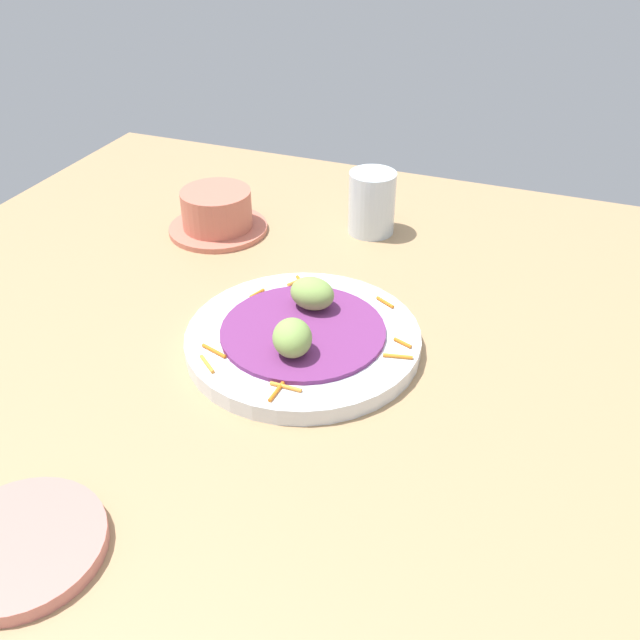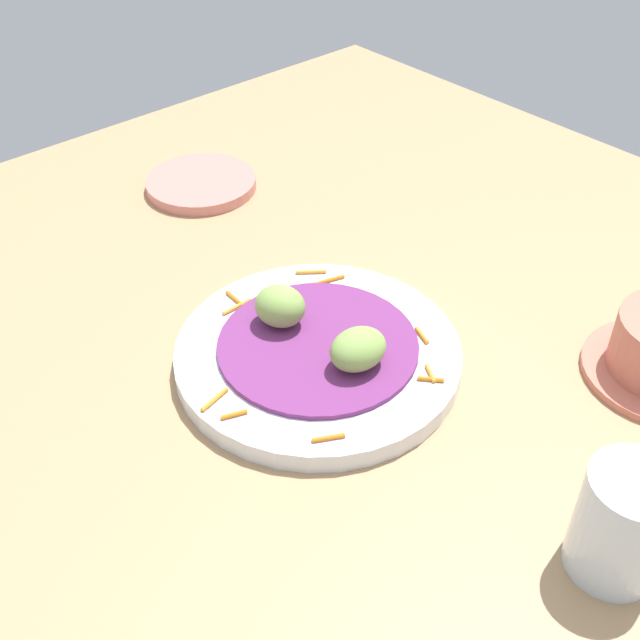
# 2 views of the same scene
# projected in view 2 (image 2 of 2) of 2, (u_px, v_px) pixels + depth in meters

# --- Properties ---
(table_surface) EXTENTS (1.10, 1.10, 0.02)m
(table_surface) POSITION_uv_depth(u_px,v_px,m) (335.00, 344.00, 0.78)
(table_surface) COLOR tan
(table_surface) RESTS_ON ground
(main_plate) EXTENTS (0.26, 0.26, 0.02)m
(main_plate) POSITION_uv_depth(u_px,v_px,m) (318.00, 355.00, 0.73)
(main_plate) COLOR silver
(main_plate) RESTS_ON table_surface
(cabbage_bed) EXTENTS (0.18, 0.18, 0.01)m
(cabbage_bed) POSITION_uv_depth(u_px,v_px,m) (318.00, 345.00, 0.72)
(cabbage_bed) COLOR #702D6B
(cabbage_bed) RESTS_ON main_plate
(carrot_garnish) EXTENTS (0.23, 0.22, 0.00)m
(carrot_garnish) POSITION_uv_depth(u_px,v_px,m) (308.00, 339.00, 0.73)
(carrot_garnish) COLOR orange
(carrot_garnish) RESTS_ON main_plate
(guac_scoop_left) EXTENTS (0.05, 0.06, 0.04)m
(guac_scoop_left) POSITION_uv_depth(u_px,v_px,m) (358.00, 349.00, 0.69)
(guac_scoop_left) COLOR #84A851
(guac_scoop_left) RESTS_ON cabbage_bed
(guac_scoop_center) EXTENTS (0.06, 0.06, 0.04)m
(guac_scoop_center) POSITION_uv_depth(u_px,v_px,m) (280.00, 306.00, 0.73)
(guac_scoop_center) COLOR #84A851
(guac_scoop_center) RESTS_ON cabbage_bed
(side_plate_small) EXTENTS (0.14, 0.14, 0.01)m
(side_plate_small) POSITION_uv_depth(u_px,v_px,m) (201.00, 183.00, 0.98)
(side_plate_small) COLOR tan
(side_plate_small) RESTS_ON table_surface
(water_glass) EXTENTS (0.07, 0.07, 0.09)m
(water_glass) POSITION_uv_depth(u_px,v_px,m) (623.00, 524.00, 0.55)
(water_glass) COLOR silver
(water_glass) RESTS_ON table_surface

